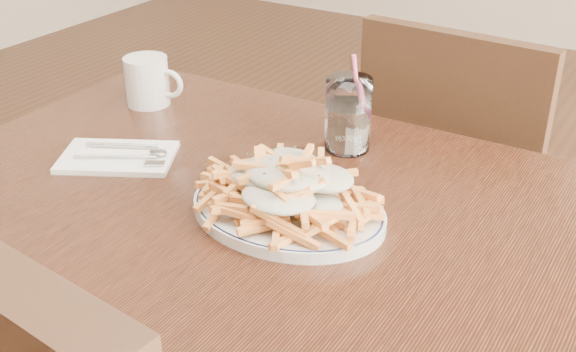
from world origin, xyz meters
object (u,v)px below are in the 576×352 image
Objects in this scene: fries_plate at (288,210)px; coffee_mug at (148,81)px; loaded_fries at (288,180)px; table at (266,241)px; chair_far at (458,184)px; water_glass at (348,118)px.

coffee_mug is (-0.48, 0.24, 0.04)m from fries_plate.
table is at bearing 156.42° from loaded_fries.
fries_plate is 1.19× the size of loaded_fries.
table is 0.15m from loaded_fries.
fries_plate is (-0.06, -0.67, 0.25)m from chair_far.
chair_far is at bearing 84.96° from loaded_fries.
table is 6.58× the size of water_glass.
coffee_mug is at bearing -176.94° from water_glass.
coffee_mug is at bearing -141.33° from chair_far.
water_glass is at bearing 84.30° from table.
loaded_fries is (-0.06, -0.67, 0.30)m from chair_far.
loaded_fries is 2.39× the size of coffee_mug.
chair_far reaches higher than fries_plate.
coffee_mug reaches higher than table.
chair_far reaches higher than coffee_mug.
fries_plate is at bearing -26.23° from coffee_mug.
water_glass is (-0.03, 0.26, 0.05)m from fries_plate.
fries_plate is 0.27m from water_glass.
table is 1.33× the size of chair_far.
chair_far is 0.72m from fries_plate.
table is 0.11m from fries_plate.
coffee_mug is (-0.54, -0.43, 0.29)m from chair_far.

